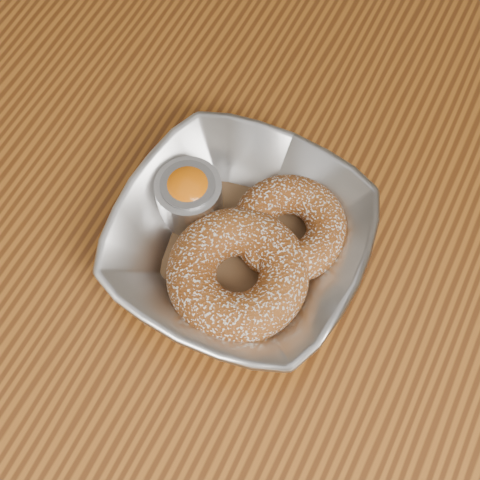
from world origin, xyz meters
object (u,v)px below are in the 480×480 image
at_px(donut_back, 289,228).
at_px(ramekin, 189,195).
at_px(donut_front, 238,274).
at_px(table, 331,344).
at_px(serving_bowl, 240,242).

distance_m(donut_back, ramekin, 0.09).
distance_m(donut_back, donut_front, 0.06).
bearing_deg(table, donut_front, -166.90).
bearing_deg(donut_front, table, 13.10).
bearing_deg(serving_bowl, table, -3.87).
xyz_separation_m(donut_back, ramekin, (-0.09, -0.01, 0.01)).
bearing_deg(donut_front, ramekin, 147.35).
relative_size(table, ramekin, 21.28).
xyz_separation_m(donut_front, ramekin, (-0.07, 0.04, 0.00)).
xyz_separation_m(table, serving_bowl, (-0.10, 0.01, 0.12)).
height_order(table, donut_front, donut_front).
xyz_separation_m(serving_bowl, donut_front, (0.01, -0.03, 0.00)).
height_order(donut_back, ramekin, ramekin).
bearing_deg(donut_back, serving_bowl, -135.83).
bearing_deg(table, donut_back, 152.55).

